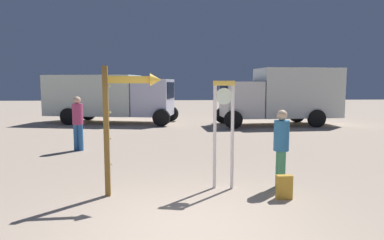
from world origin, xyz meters
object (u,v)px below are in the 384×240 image
object	(u,v)px
standing_clock	(224,125)
box_truck_near	(109,96)
person_distant	(78,120)
box_truck_far	(284,95)
backpack	(284,187)
person_near_clock	(281,145)
arrow_sign	(125,109)

from	to	relation	value
standing_clock	box_truck_near	distance (m)	13.21
standing_clock	box_truck_near	size ratio (longest dim) A/B	0.30
person_distant	box_truck_far	bearing A→B (deg)	34.91
backpack	person_distant	xyz separation A→B (m)	(-5.26, 5.10, 0.78)
backpack	person_distant	world-z (taller)	person_distant
standing_clock	backpack	world-z (taller)	standing_clock
box_truck_near	backpack	bearing A→B (deg)	-66.59
backpack	person_near_clock	bearing A→B (deg)	77.50
person_near_clock	box_truck_near	bearing A→B (deg)	115.11
person_distant	box_truck_far	distance (m)	11.15
person_near_clock	box_truck_far	size ratio (longest dim) A/B	0.26
standing_clock	arrow_sign	bearing A→B (deg)	-170.97
arrow_sign	box_truck_far	distance (m)	13.05
person_near_clock	box_truck_far	xyz separation A→B (m)	(3.72, 10.79, 0.69)
person_near_clock	box_truck_near	size ratio (longest dim) A/B	0.22
person_near_clock	box_truck_near	distance (m)	13.75
standing_clock	person_distant	bearing A→B (deg)	133.85
box_truck_near	box_truck_far	xyz separation A→B (m)	(9.55, -1.65, 0.11)
person_near_clock	person_distant	world-z (taller)	person_distant
standing_clock	backpack	distance (m)	1.73
standing_clock	person_distant	world-z (taller)	standing_clock
standing_clock	person_distant	xyz separation A→B (m)	(-4.18, 4.35, -0.36)
box_truck_near	box_truck_far	bearing A→B (deg)	-9.83
standing_clock	backpack	xyz separation A→B (m)	(1.07, -0.74, -1.14)
standing_clock	box_truck_far	xyz separation A→B (m)	(4.95, 10.73, 0.26)
person_near_clock	backpack	distance (m)	1.00
person_near_clock	backpack	size ratio (longest dim) A/B	3.58
arrow_sign	box_truck_far	size ratio (longest dim) A/B	0.39
box_truck_far	person_distant	bearing A→B (deg)	-145.09
box_truck_near	box_truck_far	world-z (taller)	box_truck_far
arrow_sign	person_distant	bearing A→B (deg)	114.95
box_truck_far	box_truck_near	bearing A→B (deg)	170.17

